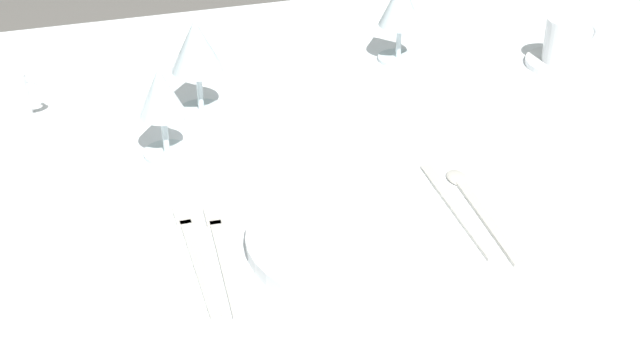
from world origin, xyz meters
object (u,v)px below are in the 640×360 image
at_px(wine_glass_centre, 401,7).
at_px(spoon_soup, 475,202).
at_px(dinner_plate, 349,239).
at_px(wine_glass_right, 196,49).
at_px(dinner_knife, 459,211).
at_px(fork_inner, 196,253).
at_px(wine_glass_left, 161,97).
at_px(fork_outer, 223,253).
at_px(coffee_cup_left, 567,40).
at_px(coffee_cup_right, 4,97).

bearing_deg(wine_glass_centre, spoon_soup, -98.82).
xyz_separation_m(dinner_plate, wine_glass_right, (-0.11, 0.39, 0.10)).
xyz_separation_m(dinner_knife, wine_glass_centre, (0.10, 0.46, 0.09)).
distance_m(fork_inner, dinner_knife, 0.34).
height_order(fork_inner, wine_glass_left, wine_glass_left).
height_order(dinner_plate, wine_glass_left, wine_glass_left).
distance_m(fork_outer, coffee_cup_left, 0.75).
bearing_deg(wine_glass_left, fork_inner, -90.90).
relative_size(fork_inner, wine_glass_right, 1.47).
bearing_deg(wine_glass_centre, coffee_cup_right, -175.85).
height_order(spoon_soup, coffee_cup_right, coffee_cup_right).
relative_size(dinner_plate, dinner_knife, 1.14).
bearing_deg(coffee_cup_left, dinner_plate, -143.64).
relative_size(coffee_cup_left, wine_glass_left, 0.73).
xyz_separation_m(spoon_soup, wine_glass_left, (-0.36, 0.24, 0.09)).
distance_m(fork_outer, wine_glass_right, 0.38).
bearing_deg(dinner_knife, spoon_soup, 23.72).
height_order(fork_inner, wine_glass_centre, wine_glass_centre).
bearing_deg(wine_glass_right, fork_outer, -96.65).
bearing_deg(wine_glass_centre, dinner_knife, -101.94).
relative_size(spoon_soup, wine_glass_left, 1.63).
distance_m(coffee_cup_right, wine_glass_left, 0.27).
bearing_deg(fork_outer, dinner_plate, -9.68).
height_order(coffee_cup_left, wine_glass_centre, wine_glass_centre).
relative_size(fork_inner, dinner_knife, 1.01).
relative_size(dinner_knife, spoon_soup, 1.00).
xyz_separation_m(fork_outer, spoon_soup, (0.33, 0.01, -0.00)).
bearing_deg(coffee_cup_right, dinner_plate, -48.25).
bearing_deg(fork_inner, coffee_cup_right, 117.43).
relative_size(dinner_knife, wine_glass_centre, 1.54).
xyz_separation_m(coffee_cup_left, wine_glass_centre, (-0.26, 0.10, 0.05)).
bearing_deg(fork_outer, coffee_cup_left, 28.00).
xyz_separation_m(fork_outer, coffee_cup_right, (-0.24, 0.41, 0.04)).
bearing_deg(coffee_cup_left, coffee_cup_right, 176.34).
height_order(dinner_plate, fork_outer, dinner_plate).
relative_size(dinner_plate, fork_inner, 1.13).
distance_m(dinner_plate, wine_glass_centre, 0.55).
xyz_separation_m(spoon_soup, wine_glass_centre, (0.07, 0.45, 0.09)).
bearing_deg(wine_glass_left, wine_glass_centre, 25.35).
distance_m(coffee_cup_right, wine_glass_right, 0.29).
xyz_separation_m(fork_outer, wine_glass_right, (0.04, 0.37, 0.10)).
bearing_deg(dinner_knife, dinner_plate, -171.44).
distance_m(dinner_plate, coffee_cup_right, 0.59).
bearing_deg(wine_glass_right, wine_glass_centre, 14.25).
relative_size(coffee_cup_left, wine_glass_right, 0.65).
height_order(dinner_knife, wine_glass_left, wine_glass_left).
bearing_deg(coffee_cup_left, dinner_knife, -135.26).
bearing_deg(dinner_plate, wine_glass_left, 122.41).
bearing_deg(dinner_plate, coffee_cup_right, 131.75).
bearing_deg(coffee_cup_left, wine_glass_centre, 158.20).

